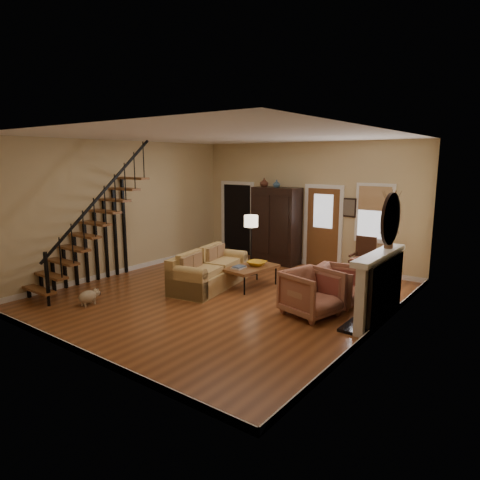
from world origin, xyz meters
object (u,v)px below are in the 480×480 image
Objects in this scene: sofa at (209,270)px; armoire at (276,226)px; coffee_table at (251,277)px; armchair_right at (337,285)px; side_chair at (362,259)px; armchair_left at (312,293)px; floor_lamp at (251,245)px.

armoire is at bearing 80.13° from sofa.
coffee_table is at bearing -71.25° from armoire.
sofa is 2.47× the size of armchair_right.
armoire is 2.45× the size of armchair_right.
coffee_table is 1.21× the size of side_chair.
armoire is 2.25× the size of armchair_left.
floor_lamp is (0.14, 1.42, 0.36)m from sofa.
coffee_table is at bearing 26.64° from sofa.
armchair_right is (2.79, 0.64, -0.01)m from sofa.
floor_lamp is at bearing -152.15° from side_chair.
armchair_left is 3.05m from floor_lamp.
coffee_table is at bearing -54.37° from floor_lamp.
armoire is 2.06× the size of side_chair.
coffee_table is at bearing -129.99° from side_chair.
armchair_left is at bearing -86.79° from side_chair.
armoire reaches higher than armchair_right.
armchair_right is at bearing -38.40° from armoire.
side_chair is at bearing 0.66° from armchair_right.
sofa is 2.69m from armchair_left.
armoire reaches higher than side_chair.
side_chair is at bearing 50.01° from coffee_table.
side_chair is at bearing 36.24° from sofa.
armoire is at bearing 108.75° from coffee_table.
armoire is 4.17m from armchair_left.
coffee_table is 2.76m from side_chair.
side_chair is at bearing -4.48° from armoire.
sofa is at bearing -89.37° from armoire.
sofa is 2.27× the size of armchair_left.
armoire is 2.61m from side_chair.
armchair_right is at bearing 1.92° from coffee_table.
armoire is 3.66m from armchair_right.
armchair_right is 0.84× the size of side_chair.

